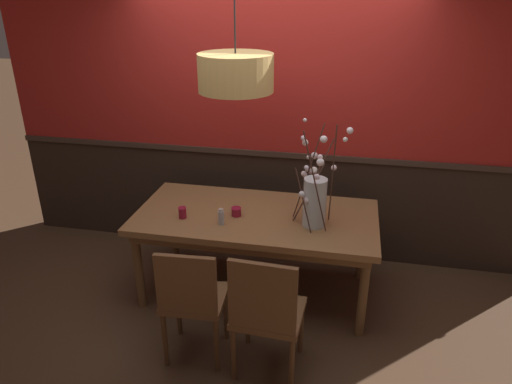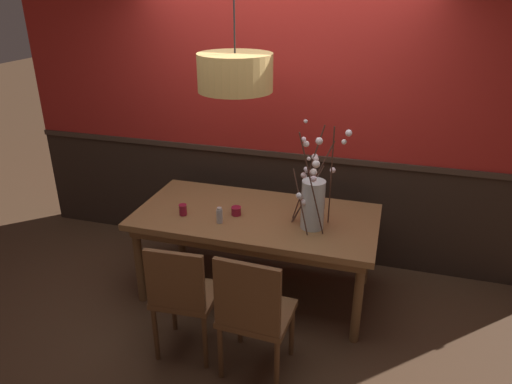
{
  "view_description": "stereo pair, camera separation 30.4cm",
  "coord_description": "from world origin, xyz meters",
  "px_view_note": "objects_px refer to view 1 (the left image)",
  "views": [
    {
      "loc": [
        0.69,
        -3.39,
        2.48
      ],
      "look_at": [
        0.0,
        0.0,
        0.95
      ],
      "focal_mm": 33.16,
      "sensor_mm": 36.0,
      "label": 1
    },
    {
      "loc": [
        0.99,
        -3.32,
        2.48
      ],
      "look_at": [
        0.0,
        0.0,
        0.95
      ],
      "focal_mm": 33.16,
      "sensor_mm": 36.0,
      "label": 2
    }
  ],
  "objects_px": {
    "vase_with_blossoms": "(314,200)",
    "chair_far_side_left": "(250,193)",
    "candle_holder_nearer_center": "(236,212)",
    "condiment_bottle": "(221,217)",
    "chair_far_side_right": "(299,197)",
    "chair_near_side_left": "(192,298)",
    "dining_table": "(256,223)",
    "candle_holder_nearer_edge": "(182,212)",
    "pendant_lamp": "(236,73)",
    "chair_near_side_right": "(266,311)"
  },
  "relations": [
    {
      "from": "dining_table",
      "to": "condiment_bottle",
      "type": "height_order",
      "value": "condiment_bottle"
    },
    {
      "from": "dining_table",
      "to": "vase_with_blossoms",
      "type": "relative_size",
      "value": 2.36
    },
    {
      "from": "chair_near_side_left",
      "to": "candle_holder_nearer_edge",
      "type": "relative_size",
      "value": 9.9
    },
    {
      "from": "chair_far_side_left",
      "to": "candle_holder_nearer_center",
      "type": "distance_m",
      "value": 1.0
    },
    {
      "from": "vase_with_blossoms",
      "to": "chair_far_side_left",
      "type": "bearing_deg",
      "value": 126.15
    },
    {
      "from": "chair_far_side_left",
      "to": "candle_holder_nearer_center",
      "type": "relative_size",
      "value": 11.28
    },
    {
      "from": "pendant_lamp",
      "to": "chair_far_side_right",
      "type": "bearing_deg",
      "value": 68.38
    },
    {
      "from": "candle_holder_nearer_center",
      "to": "chair_near_side_left",
      "type": "bearing_deg",
      "value": -97.83
    },
    {
      "from": "chair_far_side_right",
      "to": "candle_holder_nearer_edge",
      "type": "height_order",
      "value": "chair_far_side_right"
    },
    {
      "from": "pendant_lamp",
      "to": "chair_far_side_left",
      "type": "bearing_deg",
      "value": 96.72
    },
    {
      "from": "chair_near_side_right",
      "to": "candle_holder_nearer_edge",
      "type": "distance_m",
      "value": 1.14
    },
    {
      "from": "candle_holder_nearer_edge",
      "to": "chair_far_side_left",
      "type": "bearing_deg",
      "value": 73.63
    },
    {
      "from": "dining_table",
      "to": "candle_holder_nearer_edge",
      "type": "relative_size",
      "value": 21.23
    },
    {
      "from": "chair_near_side_left",
      "to": "candle_holder_nearer_center",
      "type": "xyz_separation_m",
      "value": [
        0.11,
        0.83,
        0.26
      ]
    },
    {
      "from": "chair_far_side_right",
      "to": "candle_holder_nearer_center",
      "type": "bearing_deg",
      "value": -113.13
    },
    {
      "from": "chair_far_side_left",
      "to": "condiment_bottle",
      "type": "height_order",
      "value": "chair_far_side_left"
    },
    {
      "from": "dining_table",
      "to": "chair_far_side_left",
      "type": "distance_m",
      "value": 0.95
    },
    {
      "from": "dining_table",
      "to": "candle_holder_nearer_center",
      "type": "xyz_separation_m",
      "value": [
        -0.15,
        -0.06,
        0.12
      ]
    },
    {
      "from": "candle_holder_nearer_center",
      "to": "chair_far_side_left",
      "type": "bearing_deg",
      "value": 95.7
    },
    {
      "from": "dining_table",
      "to": "chair_far_side_right",
      "type": "bearing_deg",
      "value": 74.08
    },
    {
      "from": "chair_near_side_right",
      "to": "vase_with_blossoms",
      "type": "bearing_deg",
      "value": 75.58
    },
    {
      "from": "chair_near_side_right",
      "to": "pendant_lamp",
      "type": "height_order",
      "value": "pendant_lamp"
    },
    {
      "from": "chair_far_side_right",
      "to": "chair_near_side_left",
      "type": "height_order",
      "value": "chair_far_side_right"
    },
    {
      "from": "candle_holder_nearer_center",
      "to": "condiment_bottle",
      "type": "relative_size",
      "value": 0.64
    },
    {
      "from": "dining_table",
      "to": "chair_far_side_left",
      "type": "xyz_separation_m",
      "value": [
        -0.25,
        0.9,
        -0.14
      ]
    },
    {
      "from": "dining_table",
      "to": "chair_near_side_right",
      "type": "xyz_separation_m",
      "value": [
        0.26,
        -0.93,
        -0.14
      ]
    },
    {
      "from": "dining_table",
      "to": "candle_holder_nearer_center",
      "type": "bearing_deg",
      "value": -158.82
    },
    {
      "from": "chair_far_side_right",
      "to": "candle_holder_nearer_edge",
      "type": "distance_m",
      "value": 1.37
    },
    {
      "from": "condiment_bottle",
      "to": "chair_far_side_right",
      "type": "bearing_deg",
      "value": 66.38
    },
    {
      "from": "chair_far_side_right",
      "to": "condiment_bottle",
      "type": "relative_size",
      "value": 7.29
    },
    {
      "from": "chair_near_side_left",
      "to": "vase_with_blossoms",
      "type": "xyz_separation_m",
      "value": [
        0.74,
        0.8,
        0.44
      ]
    },
    {
      "from": "chair_near_side_left",
      "to": "chair_far_side_left",
      "type": "distance_m",
      "value": 1.79
    },
    {
      "from": "vase_with_blossoms",
      "to": "condiment_bottle",
      "type": "distance_m",
      "value": 0.74
    },
    {
      "from": "chair_near_side_left",
      "to": "condiment_bottle",
      "type": "height_order",
      "value": "chair_near_side_left"
    },
    {
      "from": "dining_table",
      "to": "candle_holder_nearer_edge",
      "type": "distance_m",
      "value": 0.61
    },
    {
      "from": "vase_with_blossoms",
      "to": "pendant_lamp",
      "type": "bearing_deg",
      "value": 179.66
    },
    {
      "from": "candle_holder_nearer_edge",
      "to": "condiment_bottle",
      "type": "relative_size",
      "value": 0.71
    },
    {
      "from": "dining_table",
      "to": "vase_with_blossoms",
      "type": "distance_m",
      "value": 0.57
    },
    {
      "from": "chair_far_side_right",
      "to": "chair_near_side_right",
      "type": "bearing_deg",
      "value": -89.86
    },
    {
      "from": "chair_far_side_left",
      "to": "condiment_bottle",
      "type": "bearing_deg",
      "value": -89.27
    },
    {
      "from": "candle_holder_nearer_center",
      "to": "pendant_lamp",
      "type": "xyz_separation_m",
      "value": [
        0.02,
        -0.02,
        1.11
      ]
    },
    {
      "from": "vase_with_blossoms",
      "to": "pendant_lamp",
      "type": "xyz_separation_m",
      "value": [
        -0.61,
        0.0,
        0.93
      ]
    },
    {
      "from": "condiment_bottle",
      "to": "pendant_lamp",
      "type": "xyz_separation_m",
      "value": [
        0.1,
        0.14,
        1.09
      ]
    },
    {
      "from": "candle_holder_nearer_edge",
      "to": "chair_near_side_left",
      "type": "bearing_deg",
      "value": -66.87
    },
    {
      "from": "chair_far_side_left",
      "to": "chair_near_side_right",
      "type": "distance_m",
      "value": 1.9
    },
    {
      "from": "dining_table",
      "to": "pendant_lamp",
      "type": "relative_size",
      "value": 1.78
    },
    {
      "from": "chair_near_side_left",
      "to": "vase_with_blossoms",
      "type": "relative_size",
      "value": 1.1
    },
    {
      "from": "chair_far_side_right",
      "to": "pendant_lamp",
      "type": "xyz_separation_m",
      "value": [
        -0.38,
        -0.97,
        1.37
      ]
    },
    {
      "from": "candle_holder_nearer_edge",
      "to": "chair_far_side_right",
      "type": "bearing_deg",
      "value": 52.56
    },
    {
      "from": "dining_table",
      "to": "chair_far_side_left",
      "type": "height_order",
      "value": "chair_far_side_left"
    }
  ]
}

